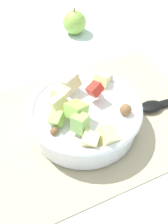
% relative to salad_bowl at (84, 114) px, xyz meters
% --- Properties ---
extents(ground_plane, '(2.40, 2.40, 0.00)m').
position_rel_salad_bowl_xyz_m(ground_plane, '(-0.02, -0.01, -0.05)').
color(ground_plane, silver).
extents(placemat, '(0.50, 0.36, 0.01)m').
position_rel_salad_bowl_xyz_m(placemat, '(-0.02, -0.01, -0.04)').
color(placemat, tan).
rests_on(placemat, ground_plane).
extents(salad_bowl, '(0.24, 0.24, 0.11)m').
position_rel_salad_bowl_xyz_m(salad_bowl, '(0.00, 0.00, 0.00)').
color(salad_bowl, white).
rests_on(salad_bowl, placemat).
extents(whole_apple, '(0.07, 0.07, 0.08)m').
position_rel_salad_bowl_xyz_m(whole_apple, '(-0.14, -0.36, -0.01)').
color(whole_apple, '#8CB74C').
rests_on(whole_apple, ground_plane).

